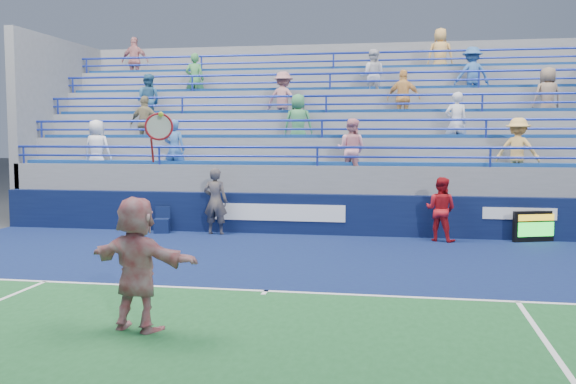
% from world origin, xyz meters
% --- Properties ---
extents(ground, '(120.00, 120.00, 0.00)m').
position_xyz_m(ground, '(0.00, 0.00, 0.00)').
color(ground, '#333538').
extents(sponsor_wall, '(18.00, 0.32, 1.10)m').
position_xyz_m(sponsor_wall, '(0.00, 6.50, 0.55)').
color(sponsor_wall, '#091236').
rests_on(sponsor_wall, ground).
extents(bleacher_stand, '(18.00, 5.61, 6.13)m').
position_xyz_m(bleacher_stand, '(-0.00, 10.27, 1.55)').
color(bleacher_stand, slate).
rests_on(bleacher_stand, ground).
extents(serve_speed_board, '(1.11, 0.51, 0.79)m').
position_xyz_m(serve_speed_board, '(5.55, 6.23, 0.40)').
color(serve_speed_board, black).
rests_on(serve_speed_board, ground).
extents(judge_chair, '(0.48, 0.48, 0.71)m').
position_xyz_m(judge_chair, '(-4.19, 6.03, 0.23)').
color(judge_chair, '#0C183D').
rests_on(judge_chair, ground).
extents(tennis_player, '(1.80, 0.98, 2.97)m').
position_xyz_m(tennis_player, '(-1.27, -2.42, 0.93)').
color(tennis_player, silver).
rests_on(tennis_player, ground).
extents(line_judge, '(0.68, 0.46, 1.81)m').
position_xyz_m(line_judge, '(-2.67, 6.03, 0.91)').
color(line_judge, '#121A33').
rests_on(line_judge, ground).
extents(ball_girl, '(0.97, 0.88, 1.63)m').
position_xyz_m(ball_girl, '(3.23, 5.94, 0.81)').
color(ball_girl, '#B1141C').
rests_on(ball_girl, ground).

